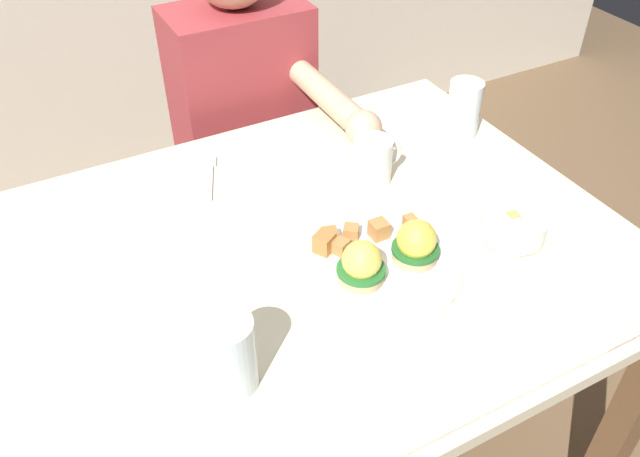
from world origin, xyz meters
TOP-DOWN VIEW (x-y plane):
  - dining_table at (0.00, 0.00)m, footprint 1.20×0.90m
  - eggs_benedict_plate at (0.11, -0.11)m, footprint 0.27×0.27m
  - fruit_bowl at (0.37, -0.15)m, footprint 0.12×0.12m
  - coffee_mug at (0.24, 0.13)m, footprint 0.11×0.08m
  - fork at (-0.05, 0.30)m, footprint 0.08×0.15m
  - water_glass_near at (-0.21, -0.21)m, footprint 0.08×0.08m
  - water_glass_far at (0.51, 0.19)m, footprint 0.07×0.07m
  - diner_person at (0.16, 0.60)m, footprint 0.34×0.54m

SIDE VIEW (x-z plane):
  - dining_table at x=0.00m, z-range 0.26..1.00m
  - diner_person at x=0.16m, z-range 0.08..1.22m
  - fork at x=-0.05m, z-range 0.74..0.74m
  - eggs_benedict_plate at x=0.11m, z-range 0.72..0.81m
  - fruit_bowl at x=0.37m, z-range 0.74..0.80m
  - coffee_mug at x=0.24m, z-range 0.74..0.84m
  - water_glass_near at x=-0.21m, z-range 0.73..0.86m
  - water_glass_far at x=0.51m, z-range 0.73..0.86m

